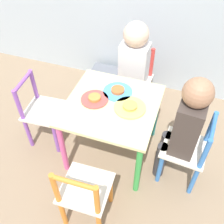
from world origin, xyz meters
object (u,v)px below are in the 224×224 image
at_px(kids_table, 112,112).
at_px(chair_purple, 42,112).
at_px(child_right, 185,125).
at_px(plate_back, 118,91).
at_px(storage_bin, 105,81).
at_px(child_back, 134,63).
at_px(plate_right, 130,107).
at_px(chair_orange, 84,194).
at_px(plate_left, 95,99).
at_px(chair_red, 134,81).
at_px(chair_blue, 188,151).

bearing_deg(kids_table, chair_purple, -175.93).
height_order(child_right, plate_back, child_right).
xyz_separation_m(child_right, storage_bin, (-0.73, 0.68, -0.39)).
height_order(child_back, plate_right, child_back).
bearing_deg(chair_purple, kids_table, -90.00).
relative_size(chair_orange, plate_left, 3.12).
bearing_deg(plate_right, child_back, 102.90).
height_order(child_right, storage_bin, child_right).
distance_m(kids_table, plate_back, 0.14).
bearing_deg(chair_red, plate_right, -77.26).
bearing_deg(child_right, chair_orange, -37.66).
bearing_deg(child_back, plate_right, -75.62).
distance_m(kids_table, child_right, 0.45).
bearing_deg(chair_blue, plate_right, -91.36).
height_order(chair_orange, plate_right, chair_orange).
xyz_separation_m(child_back, plate_right, (0.10, -0.45, -0.00)).
relative_size(kids_table, chair_blue, 1.05).
xyz_separation_m(chair_purple, plate_right, (0.62, 0.04, 0.21)).
xyz_separation_m(child_back, child_right, (0.43, -0.48, -0.00)).
xyz_separation_m(kids_table, child_right, (0.44, -0.04, 0.08)).
xyz_separation_m(kids_table, chair_red, (0.01, 0.50, -0.13)).
bearing_deg(child_right, chair_red, -136.81).
relative_size(chair_purple, chair_orange, 1.00).
bearing_deg(plate_right, child_right, -6.30).
bearing_deg(plate_left, plate_back, 45.00).
height_order(chair_purple, plate_back, chair_purple).
bearing_deg(plate_left, chair_orange, -75.54).
relative_size(plate_back, storage_bin, 0.66).
bearing_deg(chair_red, kids_table, -90.00).
bearing_deg(chair_orange, plate_left, -77.43).
xyz_separation_m(chair_red, chair_purple, (-0.52, -0.54, 0.00)).
distance_m(plate_left, storage_bin, 0.78).
height_order(kids_table, plate_right, plate_right).
height_order(chair_blue, child_right, child_right).
height_order(chair_orange, child_back, child_back).
distance_m(child_right, plate_back, 0.47).
bearing_deg(child_right, storage_bin, -128.58).
bearing_deg(child_back, chair_orange, -88.21).
bearing_deg(chair_blue, chair_orange, -41.71).
height_order(chair_blue, plate_left, chair_blue).
height_order(chair_orange, plate_left, chair_orange).
xyz_separation_m(kids_table, storage_bin, (-0.28, 0.65, -0.31)).
distance_m(chair_purple, storage_bin, 0.74).
relative_size(plate_left, storage_bin, 0.60).
height_order(chair_blue, child_back, child_back).
xyz_separation_m(chair_purple, chair_orange, (0.52, -0.47, 0.00)).
height_order(chair_red, child_right, child_right).
height_order(kids_table, plate_left, plate_left).
relative_size(child_back, plate_left, 4.58).
relative_size(chair_orange, plate_right, 2.79).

